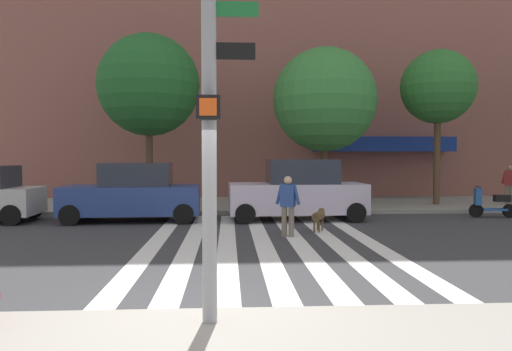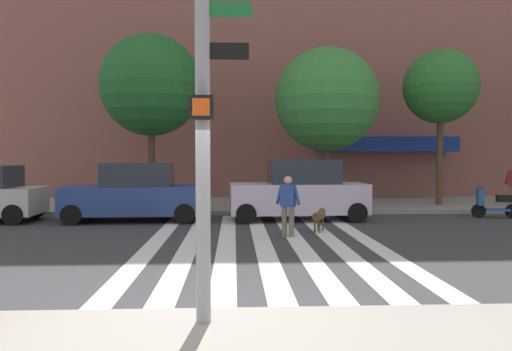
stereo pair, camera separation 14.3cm
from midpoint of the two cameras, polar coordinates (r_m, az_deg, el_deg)
ground_plane at (r=12.36m, az=-5.20°, el=-7.88°), size 160.00×160.00×0.00m
sidewalk_far at (r=20.98m, az=-4.39°, el=-3.46°), size 80.00×6.00×0.15m
crosswalk_stripes at (r=12.38m, az=0.46°, el=-7.84°), size 5.85×10.83×0.01m
traffic_light_pole at (r=6.01m, az=-6.22°, el=15.14°), size 0.74×0.46×5.80m
parked_car_behind_first at (r=16.75m, az=-14.49°, el=-2.08°), size 4.56×2.17×1.95m
parked_car_third_in_line at (r=16.59m, az=4.71°, el=-1.90°), size 4.65×2.06×2.07m
parked_scooter at (r=19.08m, az=25.89°, el=-3.05°), size 1.63×0.57×1.11m
street_tree_nearest at (r=20.20m, az=-12.69°, el=10.29°), size 4.07×4.07×6.91m
street_tree_middle at (r=20.24m, az=7.86°, el=8.80°), size 4.24×4.24×6.46m
street_tree_further at (r=21.91m, az=20.42°, el=9.67°), size 3.08×3.08×6.46m
pedestrian_dog_walker at (r=13.12m, az=3.45°, el=-3.20°), size 0.68×0.37×1.64m
dog_on_leash at (r=14.20m, az=7.12°, el=-4.75°), size 0.52×0.94×0.65m
pedestrian_bystander at (r=22.69m, az=27.51°, el=-0.74°), size 0.49×0.62×1.64m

